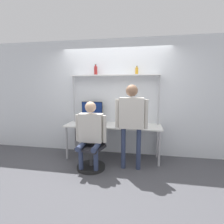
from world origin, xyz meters
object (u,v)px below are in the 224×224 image
object	(u,v)px
person_seated	(90,130)
bottle_red	(96,70)
bottle_amber	(137,71)
laptop	(94,122)
cell_phone	(104,125)
office_chair	(92,154)
person_standing	(131,116)
monitor	(92,111)

from	to	relation	value
person_seated	bottle_red	distance (m)	1.44
bottle_amber	laptop	bearing A→B (deg)	-162.82
laptop	cell_phone	bearing A→B (deg)	-10.29
laptop	office_chair	xyz separation A→B (m)	(0.08, -0.48, -0.56)
cell_phone	person_seated	xyz separation A→B (m)	(-0.16, -0.48, 0.01)
bottle_amber	cell_phone	bearing A→B (deg)	-154.55
cell_phone	person_standing	distance (m)	0.76
person_seated	bottle_red	bearing A→B (deg)	97.02
monitor	cell_phone	size ratio (longest dim) A/B	3.35
person_standing	bottle_amber	distance (m)	1.11
office_chair	bottle_red	bearing A→B (deg)	98.23
office_chair	person_seated	size ratio (longest dim) A/B	0.68
person_standing	laptop	bearing A→B (deg)	155.91
office_chair	person_standing	bearing A→B (deg)	7.21
monitor	cell_phone	bearing A→B (deg)	-40.67
cell_phone	monitor	bearing A→B (deg)	139.33
bottle_red	cell_phone	bearing A→B (deg)	-51.54
laptop	bottle_red	bearing A→B (deg)	95.23
monitor	person_standing	xyz separation A→B (m)	(0.97, -0.64, 0.02)
monitor	office_chair	xyz separation A→B (m)	(0.21, -0.74, -0.77)
cell_phone	office_chair	xyz separation A→B (m)	(-0.15, -0.44, -0.50)
laptop	bottle_amber	xyz separation A→B (m)	(0.91, 0.28, 1.13)
laptop	office_chair	distance (m)	0.74
laptop	person_standing	size ratio (longest dim) A/B	0.19
monitor	office_chair	bearing A→B (deg)	-74.34
monitor	bottle_red	bearing A→B (deg)	10.71
laptop	person_seated	size ratio (longest dim) A/B	0.24
office_chair	bottle_amber	world-z (taller)	bottle_amber
monitor	bottle_amber	xyz separation A→B (m)	(1.03, 0.02, 0.91)
office_chair	person_standing	xyz separation A→B (m)	(0.77, 0.10, 0.79)
cell_phone	person_standing	xyz separation A→B (m)	(0.62, -0.34, 0.29)
laptop	person_seated	xyz separation A→B (m)	(0.07, -0.52, -0.05)
laptop	person_standing	xyz separation A→B (m)	(0.85, -0.38, 0.23)
laptop	person_standing	bearing A→B (deg)	-24.09
person_standing	bottle_amber	xyz separation A→B (m)	(0.06, 0.66, 0.90)
office_chair	person_standing	world-z (taller)	person_standing
bottle_red	office_chair	bearing A→B (deg)	-81.77
monitor	cell_phone	xyz separation A→B (m)	(0.35, -0.30, -0.27)
monitor	person_seated	world-z (taller)	person_seated
bottle_red	person_standing	bearing A→B (deg)	-37.02
cell_phone	bottle_red	xyz separation A→B (m)	(-0.26, 0.32, 1.21)
monitor	person_standing	size ratio (longest dim) A/B	0.30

